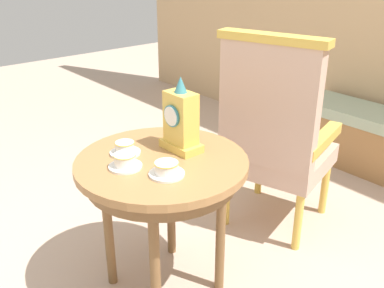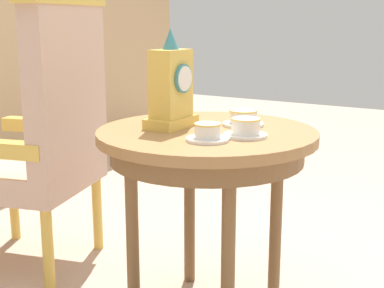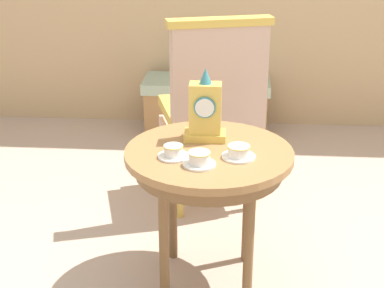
# 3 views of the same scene
# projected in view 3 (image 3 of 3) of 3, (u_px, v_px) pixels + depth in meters

# --- Properties ---
(ground_plane) EXTENTS (10.00, 10.00, 0.00)m
(ground_plane) POSITION_uv_depth(u_px,v_px,m) (210.00, 282.00, 2.80)
(ground_plane) COLOR #BCA38E
(side_table) EXTENTS (0.75, 0.75, 0.68)m
(side_table) POSITION_uv_depth(u_px,v_px,m) (209.00, 166.00, 2.59)
(side_table) COLOR #9E7042
(side_table) RESTS_ON ground
(teacup_left) EXTENTS (0.14, 0.14, 0.06)m
(teacup_left) POSITION_uv_depth(u_px,v_px,m) (173.00, 152.00, 2.48)
(teacup_left) COLOR white
(teacup_left) RESTS_ON side_table
(teacup_right) EXTENTS (0.14, 0.14, 0.06)m
(teacup_right) POSITION_uv_depth(u_px,v_px,m) (199.00, 159.00, 2.40)
(teacup_right) COLOR white
(teacup_right) RESTS_ON side_table
(teacup_center) EXTENTS (0.14, 0.14, 0.06)m
(teacup_center) POSITION_uv_depth(u_px,v_px,m) (239.00, 152.00, 2.47)
(teacup_center) COLOR white
(teacup_center) RESTS_ON side_table
(mantel_clock) EXTENTS (0.19, 0.11, 0.34)m
(mantel_clock) POSITION_uv_depth(u_px,v_px,m) (205.00, 111.00, 2.62)
(mantel_clock) COLOR gold
(mantel_clock) RESTS_ON side_table
(armchair) EXTENTS (0.66, 0.66, 1.14)m
(armchair) POSITION_uv_depth(u_px,v_px,m) (213.00, 111.00, 3.30)
(armchair) COLOR #CCA893
(armchair) RESTS_ON ground
(window_bench) EXTENTS (0.96, 0.40, 0.44)m
(window_bench) POSITION_uv_depth(u_px,v_px,m) (206.00, 106.00, 4.51)
(window_bench) COLOR #9EB299
(window_bench) RESTS_ON ground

